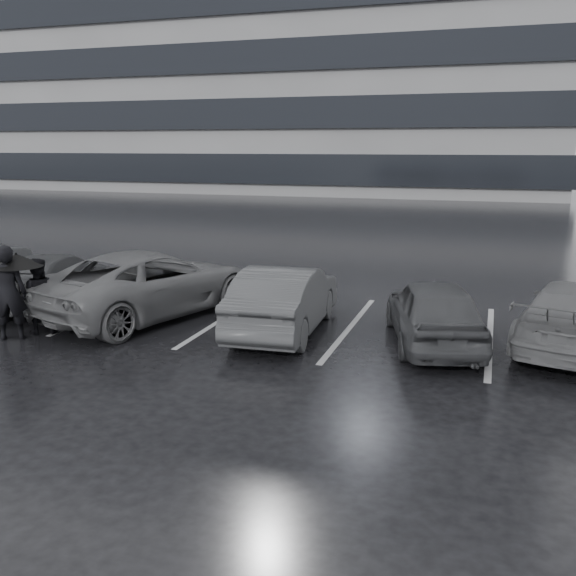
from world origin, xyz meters
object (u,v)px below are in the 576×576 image
(car_west_b, at_px, (149,283))
(pedestrian_left, at_px, (8,293))
(car_main, at_px, (434,311))
(car_west_a, at_px, (284,299))
(car_west_c, at_px, (54,279))
(pedestrian_right, at_px, (38,296))

(car_west_b, xyz_separation_m, pedestrian_left, (-1.65, -2.48, 0.21))
(car_west_b, bearing_deg, car_main, -164.76)
(car_west_a, bearing_deg, car_west_c, -8.15)
(car_main, relative_size, car_west_a, 0.92)
(car_west_a, relative_size, pedestrian_left, 2.20)
(car_west_a, relative_size, car_west_b, 0.79)
(car_main, distance_m, car_west_c, 8.93)
(pedestrian_left, bearing_deg, car_west_b, -151.91)
(car_west_b, height_order, pedestrian_left, pedestrian_left)
(car_main, bearing_deg, car_west_c, -17.54)
(car_west_a, distance_m, pedestrian_left, 5.39)
(car_west_a, xyz_separation_m, pedestrian_left, (-4.92, -2.18, 0.26))
(car_west_b, distance_m, pedestrian_right, 2.39)
(car_main, xyz_separation_m, car_west_c, (-8.92, 0.46, -0.03))
(car_west_b, distance_m, car_west_c, 2.68)
(pedestrian_right, bearing_deg, car_west_b, -153.03)
(car_main, distance_m, car_west_a, 2.98)
(car_west_c, xyz_separation_m, pedestrian_right, (1.27, -2.13, 0.15))
(car_west_b, height_order, pedestrian_right, pedestrian_right)
(car_main, bearing_deg, car_west_b, -17.02)
(car_west_b, distance_m, pedestrian_left, 2.98)
(car_main, height_order, pedestrian_left, pedestrian_left)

